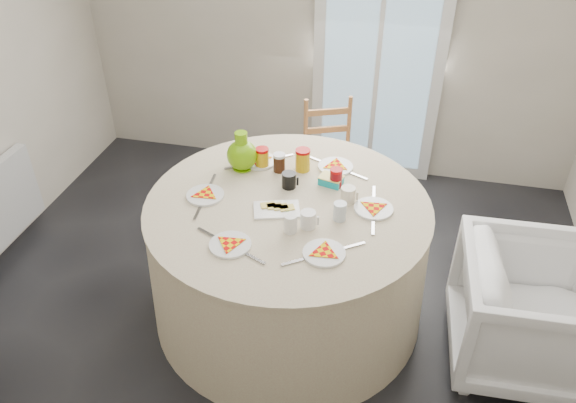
% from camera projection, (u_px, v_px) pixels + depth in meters
% --- Properties ---
extents(floor, '(4.00, 4.00, 0.00)m').
position_uv_depth(floor, '(266.00, 330.00, 3.38)').
color(floor, black).
rests_on(floor, ground).
extents(wall_back, '(4.00, 0.02, 2.60)m').
position_uv_depth(wall_back, '(330.00, 14.00, 4.22)').
color(wall_back, '#BCB5A3').
rests_on(wall_back, floor).
extents(glass_door, '(1.00, 0.08, 2.10)m').
position_uv_depth(glass_door, '(379.00, 53.00, 4.25)').
color(glass_door, silver).
rests_on(glass_door, floor).
extents(table, '(1.64, 1.64, 0.83)m').
position_uv_depth(table, '(288.00, 260.00, 3.34)').
color(table, beige).
rests_on(table, floor).
extents(wooden_chair, '(0.49, 0.48, 0.86)m').
position_uv_depth(wooden_chair, '(331.00, 155.00, 4.16)').
color(wooden_chair, '#B06A39').
rests_on(wooden_chair, floor).
extents(armchair, '(0.74, 0.79, 0.79)m').
position_uv_depth(armchair, '(532.00, 309.00, 2.99)').
color(armchair, white).
rests_on(armchair, floor).
extents(place_settings, '(1.53, 1.53, 0.02)m').
position_uv_depth(place_settings, '(288.00, 206.00, 3.11)').
color(place_settings, silver).
rests_on(place_settings, table).
extents(jar_cluster, '(0.57, 0.36, 0.16)m').
position_uv_depth(jar_cluster, '(296.00, 172.00, 3.31)').
color(jar_cluster, '#835B0C').
rests_on(jar_cluster, table).
extents(butter_tub, '(0.15, 0.13, 0.05)m').
position_uv_depth(butter_tub, '(331.00, 185.00, 3.26)').
color(butter_tub, '#0C98A5').
rests_on(butter_tub, table).
extents(green_pitcher, '(0.19, 0.19, 0.24)m').
position_uv_depth(green_pitcher, '(242.00, 157.00, 3.35)').
color(green_pitcher, '#63A605').
rests_on(green_pitcher, table).
extents(cheese_platter, '(0.28, 0.23, 0.03)m').
position_uv_depth(cheese_platter, '(277.00, 213.00, 3.05)').
color(cheese_platter, silver).
rests_on(cheese_platter, table).
extents(mugs_glasses, '(0.72, 0.72, 0.11)m').
position_uv_depth(mugs_glasses, '(316.00, 200.00, 3.09)').
color(mugs_glasses, gray).
rests_on(mugs_glasses, table).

